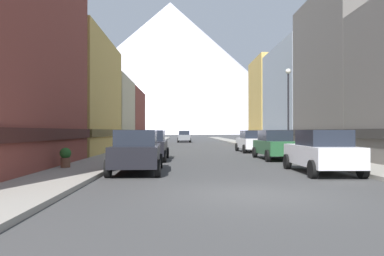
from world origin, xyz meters
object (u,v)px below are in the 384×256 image
Objects in this scene: car_right_1 at (275,145)px; potted_plant_0 at (328,151)px; car_driving_1 at (184,136)px; pedestrian_1 at (139,139)px; car_left_0 at (137,151)px; car_right_0 at (321,151)px; car_driving_0 at (184,136)px; pedestrian_0 at (259,139)px; potted_plant_1 at (303,144)px; car_right_2 at (252,141)px; potted_plant_2 at (65,157)px; streetlamp_right at (288,98)px; car_left_1 at (150,145)px.

potted_plant_0 is (3.20, -0.12, -0.35)m from car_right_1.
car_driving_1 reaches higher than pedestrian_1.
car_left_0 reaches higher than potted_plant_0.
car_right_0 and car_driving_1 have the same top height.
car_driving_0 and car_driving_1 have the same top height.
potted_plant_0 is at bearing -87.33° from pedestrian_0.
car_right_2 is at bearing 135.22° from potted_plant_1.
car_left_0 is 2.79× the size of pedestrian_1.
car_right_2 is at bearing 89.98° from car_right_1.
car_right_1 is 3.22m from potted_plant_0.
car_left_0 is 24.84m from pedestrian_0.
pedestrian_0 is at bearing 5.35° from pedestrian_1.
car_right_2 is at bearing -106.21° from pedestrian_0.
car_left_0 is 1.01× the size of car_right_1.
car_right_0 is at bearing -65.47° from pedestrian_1.
car_right_2 is at bearing 89.99° from car_right_0.
potted_plant_2 is 20.79m from pedestrian_1.
car_driving_1 is 2.75× the size of pedestrian_1.
car_right_0 and car_right_2 have the same top height.
car_left_0 is 47.36m from car_driving_1.
potted_plant_1 is (10.80, 11.12, -0.13)m from car_left_0.
car_driving_0 is at bearing 82.30° from potted_plant_2.
car_right_2 is (7.60, 14.29, 0.00)m from car_left_0.
car_driving_0 is (-5.40, 26.40, 0.00)m from car_right_2.
pedestrian_1 is 0.27× the size of streetlamp_right.
pedestrian_0 is at bearing 86.16° from streetlamp_right.
car_right_2 is at bearing -78.44° from car_driving_0.
streetlamp_right is at bearing -72.71° from car_right_2.
car_left_0 is 3.31m from potted_plant_2.
car_left_0 is at bearing -118.00° from car_right_2.
car_right_1 is at bearing -121.29° from streetlamp_right.
car_right_0 is 24.21m from pedestrian_1.
car_right_2 is 2.83× the size of pedestrian_0.
car_right_0 is 23.32m from pedestrian_0.
car_right_1 and car_right_2 have the same top height.
car_driving_1 is (2.20, 47.30, 0.00)m from car_left_0.
car_right_1 is 5.15× the size of potted_plant_2.
potted_plant_2 is at bearing -128.61° from car_right_2.
streetlamp_right is at bearing 81.01° from car_right_0.
car_right_0 reaches higher than potted_plant_0.
car_left_1 is 10.31m from car_right_0.
car_left_1 is at bearing -177.94° from car_right_1.
car_driving_1 is 2.80× the size of pedestrian_0.
car_driving_1 is at bearing 101.94° from potted_plant_0.
pedestrian_1 is (-2.45, 15.05, -0.02)m from car_left_1.
car_driving_1 is at bearing 83.38° from potted_plant_2.
car_driving_0 reaches higher than pedestrian_0.
potted_plant_2 is at bearing -96.62° from car_driving_1.
streetlamp_right reaches higher than potted_plant_0.
car_right_2 is 2.78× the size of pedestrian_1.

